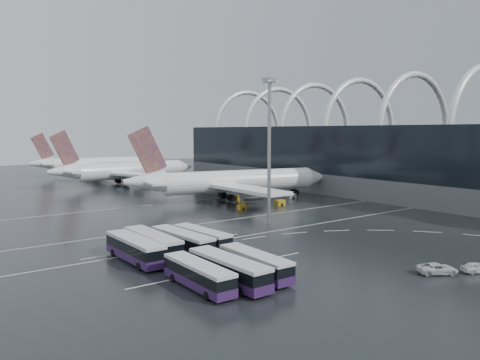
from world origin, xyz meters
TOP-DOWN VIEW (x-y plane):
  - ground at (0.00, 0.00)m, footprint 420.00×420.00m
  - terminal at (61.56, 19.84)m, footprint 42.00×160.00m
  - lane_marking_near at (0.00, -2.00)m, footprint 120.00×0.25m
  - lane_marking_mid at (0.00, 12.00)m, footprint 120.00×0.25m
  - lane_marking_far at (0.00, 40.00)m, footprint 120.00×0.25m
  - bus_bay_line_south at (-24.00, -16.00)m, footprint 28.00×0.25m
  - bus_bay_line_north at (-24.00, 0.00)m, footprint 28.00×0.25m
  - airliner_main at (13.05, 34.46)m, footprint 58.20×50.22m
  - airliner_gate_b at (5.01, 86.44)m, footprint 54.40×48.76m
  - airliner_gate_c at (8.01, 129.67)m, footprint 50.16×46.00m
  - bus_row_near_a at (-32.02, -5.51)m, footprint 3.42×13.79m
  - bus_row_near_b at (-28.74, -4.36)m, footprint 3.45×13.98m
  - bus_row_near_c at (-24.38, -5.54)m, footprint 3.91×13.55m
  - bus_row_near_d at (-20.36, -4.77)m, footprint 3.70×12.53m
  - bus_row_far_a at (-30.76, -20.71)m, footprint 3.10×12.41m
  - bus_row_far_b at (-26.99, -21.57)m, footprint 3.39×13.45m
  - bus_row_far_c at (-22.54, -21.14)m, footprint 3.24×12.52m
  - van_curve_a at (-2.90, -34.55)m, footprint 5.60×4.80m
  - van_curve_b at (1.77, -37.36)m, footprint 4.40×3.49m
  - floodlight_mast at (1.27, 4.42)m, footprint 2.21×2.21m
  - gse_cart_belly_a at (17.99, 19.93)m, footprint 2.53×1.49m
  - gse_cart_belly_c at (6.75, 20.78)m, footprint 2.07×1.22m
  - gse_cart_belly_d at (28.58, 27.17)m, footprint 2.46×1.45m
  - gse_cart_belly_e at (15.53, 33.51)m, footprint 2.38×1.41m

SIDE VIEW (x-z plane):
  - ground at x=0.00m, z-range 0.00..0.00m
  - lane_marking_near at x=0.00m, z-range 0.00..0.01m
  - lane_marking_mid at x=0.00m, z-range 0.00..0.01m
  - lane_marking_far at x=0.00m, z-range 0.00..0.01m
  - bus_bay_line_south at x=-24.00m, z-range 0.00..0.01m
  - bus_bay_line_north at x=-24.00m, z-range 0.00..0.01m
  - gse_cart_belly_c at x=6.75m, z-range 0.00..1.13m
  - gse_cart_belly_e at x=15.53m, z-range 0.00..1.30m
  - gse_cart_belly_d at x=28.58m, z-range 0.00..1.34m
  - gse_cart_belly_a at x=17.99m, z-range 0.00..1.38m
  - van_curve_b at x=1.77m, z-range 0.00..1.40m
  - van_curve_a at x=-2.90m, z-range 0.00..1.43m
  - bus_row_near_d at x=-20.36m, z-range 0.15..3.19m
  - bus_row_far_a at x=-30.76m, z-range 0.15..3.20m
  - bus_row_far_c at x=-22.54m, z-range 0.15..3.22m
  - bus_row_near_c at x=-24.38m, z-range 0.16..3.46m
  - bus_row_far_b at x=-26.99m, z-range 0.16..3.46m
  - bus_row_near_a at x=-32.02m, z-range 0.17..3.55m
  - bus_row_near_b at x=-28.74m, z-range 0.17..3.60m
  - airliner_gate_c at x=8.01m, z-range -4.46..13.39m
  - airliner_gate_b at x=5.01m, z-range -4.72..14.16m
  - airliner_main at x=13.05m, z-range -4.95..14.87m
  - terminal at x=61.56m, z-range -6.58..28.32m
  - floodlight_mast at x=1.27m, z-range 3.72..32.57m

